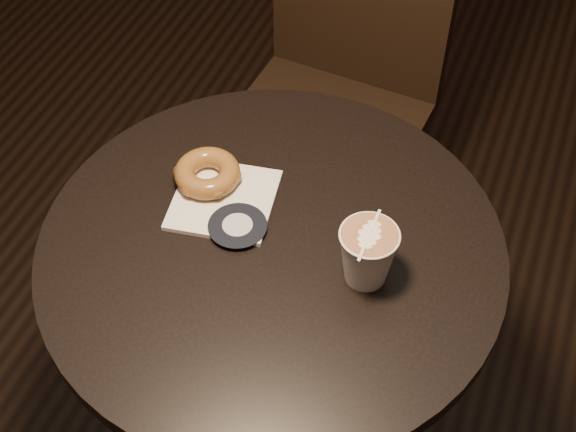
% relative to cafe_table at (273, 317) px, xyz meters
% --- Properties ---
extents(cafe_table, '(0.70, 0.70, 0.75)m').
position_rel_cafe_table_xyz_m(cafe_table, '(0.00, 0.00, 0.00)').
color(cafe_table, black).
rests_on(cafe_table, ground).
extents(chair, '(0.44, 0.44, 1.02)m').
position_rel_cafe_table_xyz_m(chair, '(-0.10, 0.65, 0.02)').
color(chair, black).
rests_on(chair, ground).
extents(pastry_bag, '(0.18, 0.18, 0.01)m').
position_rel_cafe_table_xyz_m(pastry_bag, '(-0.10, 0.05, 0.20)').
color(pastry_bag, white).
rests_on(pastry_bag, cafe_table).
extents(doughnut, '(0.10, 0.10, 0.03)m').
position_rel_cafe_table_xyz_m(doughnut, '(-0.14, 0.07, 0.22)').
color(doughnut, brown).
rests_on(doughnut, pastry_bag).
extents(latte_cup, '(0.08, 0.08, 0.09)m').
position_rel_cafe_table_xyz_m(latte_cup, '(0.15, -0.01, 0.25)').
color(latte_cup, silver).
rests_on(latte_cup, cafe_table).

